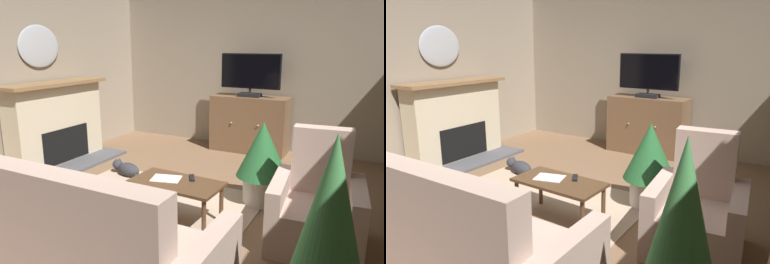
% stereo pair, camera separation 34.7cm
% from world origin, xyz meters
% --- Properties ---
extents(ground_plane, '(6.16, 6.76, 0.04)m').
position_xyz_m(ground_plane, '(0.00, 0.00, -0.02)').
color(ground_plane, brown).
extents(wall_back, '(6.16, 0.10, 2.71)m').
position_xyz_m(wall_back, '(0.00, 3.13, 1.35)').
color(wall_back, gray).
rests_on(wall_back, ground_plane).
extents(rug_central, '(2.39, 1.73, 0.01)m').
position_xyz_m(rug_central, '(-0.39, 0.13, 0.01)').
color(rug_central, tan).
rests_on(rug_central, ground_plane).
extents(fireplace, '(0.83, 1.79, 1.28)m').
position_xyz_m(fireplace, '(-2.50, 0.77, 0.60)').
color(fireplace, '#4C4C51').
rests_on(fireplace, ground_plane).
extents(wall_mirror_oval, '(0.06, 0.74, 0.63)m').
position_xyz_m(wall_mirror_oval, '(-2.75, 0.77, 1.79)').
color(wall_mirror_oval, '#B2B7BF').
extents(tv_cabinet, '(1.30, 0.54, 0.96)m').
position_xyz_m(tv_cabinet, '(-0.08, 2.78, 0.46)').
color(tv_cabinet, '#4A3523').
rests_on(tv_cabinet, ground_plane).
extents(television, '(1.02, 0.20, 0.72)m').
position_xyz_m(television, '(-0.08, 2.73, 1.34)').
color(television, black).
rests_on(television, tv_cabinet).
extents(coffee_table, '(0.97, 0.53, 0.45)m').
position_xyz_m(coffee_table, '(0.09, -0.08, 0.39)').
color(coffee_table, '#4C331E').
rests_on(coffee_table, ground_plane).
extents(tv_remote, '(0.13, 0.17, 0.02)m').
position_xyz_m(tv_remote, '(0.20, 0.07, 0.46)').
color(tv_remote, black).
rests_on(tv_remote, coffee_table).
extents(folded_newspaper, '(0.35, 0.29, 0.01)m').
position_xyz_m(folded_newspaper, '(-0.04, -0.06, 0.45)').
color(folded_newspaper, silver).
rests_on(folded_newspaper, coffee_table).
extents(sofa_floral, '(2.18, 0.90, 1.02)m').
position_xyz_m(sofa_floral, '(-0.03, -1.31, 0.33)').
color(sofa_floral, '#BC9E8E').
rests_on(sofa_floral, ground_plane).
extents(armchair_angled_to_table, '(0.88, 0.90, 1.06)m').
position_xyz_m(armchair_angled_to_table, '(1.45, 0.16, 0.33)').
color(armchair_angled_to_table, '#BC9E8E').
rests_on(armchair_angled_to_table, ground_plane).
extents(potted_plant_leafy_by_curtain, '(0.49, 0.49, 1.40)m').
position_xyz_m(potted_plant_leafy_by_curtain, '(1.69, -1.23, 0.78)').
color(potted_plant_leafy_by_curtain, '#99664C').
rests_on(potted_plant_leafy_by_curtain, ground_plane).
extents(potted_plant_on_hearth_side, '(0.60, 0.60, 0.98)m').
position_xyz_m(potted_plant_on_hearth_side, '(0.74, 0.79, 0.55)').
color(potted_plant_on_hearth_side, beige).
rests_on(potted_plant_on_hearth_side, ground_plane).
extents(cat, '(0.69, 0.27, 0.22)m').
position_xyz_m(cat, '(-1.22, 0.78, 0.10)').
color(cat, '#2D2D33').
rests_on(cat, ground_plane).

